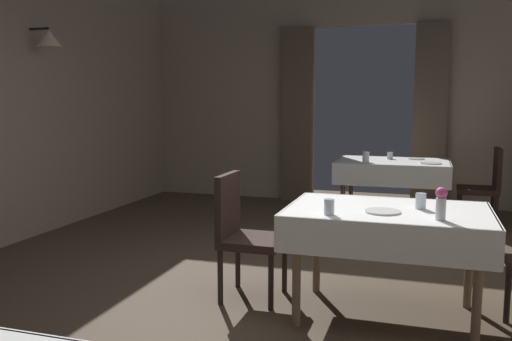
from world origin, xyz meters
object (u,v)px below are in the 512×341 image
object	(u,v)px
dining_table_far	(393,168)
plate_mid_d	(383,211)
chair_mid_left	(243,230)
glass_far_c	(366,157)
chair_far_right	(486,184)
glass_far_b	(390,156)
plate_far_d	(431,163)
glass_mid_b	(421,201)
plate_far_a	(416,159)
dining_table_mid	(388,222)
flower_vase_mid	(441,202)
glass_mid_c	(329,207)

from	to	relation	value
dining_table_far	plate_mid_d	world-z (taller)	plate_mid_d
chair_mid_left	glass_far_c	world-z (taller)	chair_mid_left
chair_far_right	glass_far_b	distance (m)	1.13
chair_mid_left	glass_far_c	size ratio (longest dim) A/B	7.79
plate_far_d	glass_far_b	bearing A→B (deg)	142.46
glass_mid_b	plate_far_a	size ratio (longest dim) A/B	0.54
dining_table_mid	plate_mid_d	bearing A→B (deg)	-101.28
glass_far_c	plate_far_d	world-z (taller)	glass_far_c
plate_far_a	glass_far_b	world-z (taller)	glass_far_b
dining_table_mid	glass_far_b	bearing A→B (deg)	93.53
plate_mid_d	glass_mid_b	bearing A→B (deg)	39.36
plate_far_d	dining_table_far	bearing A→B (deg)	155.78
plate_far_d	glass_mid_b	bearing A→B (deg)	-91.65
glass_mid_b	plate_far_d	bearing A→B (deg)	88.35
chair_mid_left	plate_mid_d	size ratio (longest dim) A/B	4.05
chair_mid_left	glass_mid_b	distance (m)	1.28
glass_mid_b	plate_far_d	size ratio (longest dim) A/B	0.44
glass_far_b	glass_far_c	distance (m)	0.50
flower_vase_mid	plate_mid_d	xyz separation A→B (m)	(-0.35, 0.13, -0.10)
chair_mid_left	plate_far_a	world-z (taller)	chair_mid_left
dining_table_mid	flower_vase_mid	bearing A→B (deg)	-39.49
dining_table_far	glass_mid_c	size ratio (longest dim) A/B	13.29
chair_mid_left	plate_far_a	xyz separation A→B (m)	(1.17, 3.17, 0.24)
glass_mid_b	glass_far_b	bearing A→B (deg)	97.33
glass_mid_c	plate_mid_d	world-z (taller)	glass_mid_c
dining_table_far	glass_far_c	size ratio (longest dim) A/B	11.01
glass_far_c	glass_mid_b	bearing A→B (deg)	-76.41
chair_mid_left	glass_mid_c	world-z (taller)	chair_mid_left
plate_far_d	plate_mid_d	bearing A→B (deg)	-96.05
chair_far_right	plate_far_d	distance (m)	0.69
flower_vase_mid	plate_far_a	xyz separation A→B (m)	(-0.21, 3.49, -0.10)
plate_far_a	plate_far_d	bearing A→B (deg)	-69.32
dining_table_mid	dining_table_far	world-z (taller)	same
chair_mid_left	plate_far_a	bearing A→B (deg)	69.83
plate_mid_d	plate_far_a	bearing A→B (deg)	87.54
dining_table_mid	glass_mid_b	distance (m)	0.26
glass_mid_c	flower_vase_mid	bearing A→B (deg)	4.00
glass_mid_b	plate_mid_d	size ratio (longest dim) A/B	0.46
plate_far_a	glass_mid_b	bearing A→B (deg)	-88.43
dining_table_mid	chair_mid_left	xyz separation A→B (m)	(-1.05, 0.06, -0.14)
dining_table_far	glass_mid_b	world-z (taller)	glass_mid_b
glass_mid_c	plate_mid_d	size ratio (longest dim) A/B	0.43
dining_table_far	glass_mid_c	xyz separation A→B (m)	(-0.20, -3.29, 0.14)
glass_far_b	plate_far_d	size ratio (longest dim) A/B	0.35
dining_table_far	glass_mid_c	world-z (taller)	glass_mid_c
dining_table_mid	glass_mid_c	bearing A→B (deg)	-137.73
flower_vase_mid	dining_table_far	bearing A→B (deg)	98.24
chair_far_right	flower_vase_mid	size ratio (longest dim) A/B	4.62
flower_vase_mid	glass_far_b	world-z (taller)	flower_vase_mid
chair_mid_left	glass_mid_b	size ratio (longest dim) A/B	8.79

